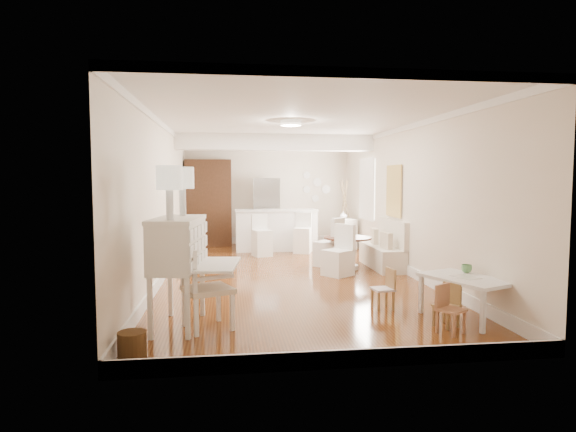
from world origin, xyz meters
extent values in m
plane|color=brown|center=(0.00, 0.00, 0.00)|extent=(9.00, 9.00, 0.00)
cube|color=white|center=(0.00, 0.00, 2.80)|extent=(4.50, 9.00, 0.04)
cube|color=beige|center=(0.00, 4.50, 1.40)|extent=(4.50, 0.04, 2.80)
cube|color=beige|center=(0.00, -4.50, 1.40)|extent=(4.50, 0.04, 2.80)
cube|color=beige|center=(-2.25, 0.00, 1.40)|extent=(0.04, 9.00, 2.80)
cube|color=beige|center=(2.25, 0.00, 1.40)|extent=(0.04, 9.00, 2.80)
cube|color=white|center=(0.00, 2.20, 2.62)|extent=(4.50, 0.45, 0.36)
cube|color=tan|center=(2.21, 0.50, 1.55)|extent=(0.04, 0.84, 1.04)
cube|color=white|center=(2.23, 2.40, 1.55)|extent=(0.04, 1.10, 1.40)
cylinder|color=#381E11|center=(-1.20, 4.48, 1.85)|extent=(0.30, 0.03, 0.30)
cylinder|color=white|center=(0.00, -0.50, 2.75)|extent=(0.36, 0.36, 0.08)
cube|color=white|center=(-1.70, -2.98, 0.67)|extent=(1.17, 1.18, 1.34)
cube|color=white|center=(-1.34, -3.09, 0.49)|extent=(0.74, 0.74, 0.99)
cylinder|color=#4C3117|center=(-2.05, -4.01, 0.14)|extent=(0.35, 0.35, 0.28)
cube|color=silver|center=(1.90, -3.12, 0.27)|extent=(1.02, 1.26, 0.55)
cube|color=#9F7B48|center=(1.52, -3.38, 0.27)|extent=(0.35, 0.35, 0.53)
cube|color=#A37B4A|center=(1.02, -2.50, 0.28)|extent=(0.31, 0.31, 0.57)
cube|color=#AD724E|center=(1.47, -3.62, 0.29)|extent=(0.38, 0.38, 0.57)
cube|color=silver|center=(1.99, 0.50, 0.49)|extent=(0.52, 1.60, 0.98)
cylinder|color=#4F2719|center=(1.26, 0.43, 0.32)|extent=(1.10, 1.10, 0.64)
cube|color=white|center=(0.92, -0.17, 0.47)|extent=(0.64, 0.64, 0.94)
cube|color=white|center=(0.96, 0.81, 0.50)|extent=(0.68, 0.68, 1.00)
cube|color=white|center=(0.10, 3.10, 0.52)|extent=(2.05, 0.65, 1.03)
cube|color=white|center=(-0.31, 2.23, 0.48)|extent=(0.49, 0.49, 0.97)
cube|color=white|center=(0.69, 2.59, 0.49)|extent=(0.49, 0.49, 0.97)
cube|color=#381E11|center=(-1.60, 4.18, 1.15)|extent=(1.20, 0.60, 2.30)
imported|color=silver|center=(0.30, 4.15, 0.90)|extent=(0.75, 0.65, 1.80)
cube|color=beige|center=(1.89, 3.28, 0.39)|extent=(0.51, 0.86, 0.77)
imported|color=#5EA260|center=(2.05, -2.85, 0.60)|extent=(0.15, 0.15, 0.11)
imported|color=silver|center=(1.86, 3.24, 0.86)|extent=(0.23, 0.23, 0.19)
camera|label=1|loc=(-1.09, -8.82, 1.79)|focal=30.00mm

